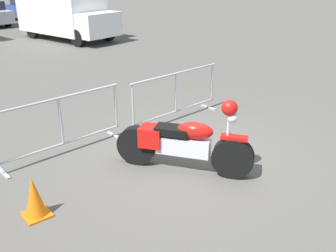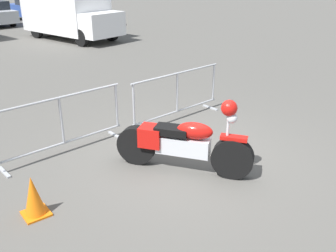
{
  "view_description": "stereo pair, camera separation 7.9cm",
  "coord_description": "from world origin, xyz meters",
  "px_view_note": "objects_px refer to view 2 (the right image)",
  "views": [
    {
      "loc": [
        -3.9,
        -4.4,
        3.11
      ],
      "look_at": [
        -0.32,
        0.12,
        0.65
      ],
      "focal_mm": 40.0,
      "sensor_mm": 36.0,
      "label": 1
    },
    {
      "loc": [
        -3.84,
        -4.45,
        3.11
      ],
      "look_at": [
        -0.32,
        0.12,
        0.65
      ],
      "focal_mm": 40.0,
      "sensor_mm": 36.0,
      "label": 2
    }
  ],
  "objects_px": {
    "crowd_barrier_far": "(177,96)",
    "delivery_van": "(68,11)",
    "motorcycle": "(183,143)",
    "crowd_barrier_near": "(62,124)",
    "traffic_cone": "(33,197)",
    "parked_car_blue": "(35,9)"
  },
  "relations": [
    {
      "from": "crowd_barrier_far",
      "to": "delivery_van",
      "type": "relative_size",
      "value": 0.46
    },
    {
      "from": "motorcycle",
      "to": "crowd_barrier_near",
      "type": "bearing_deg",
      "value": -178.83
    },
    {
      "from": "traffic_cone",
      "to": "parked_car_blue",
      "type": "bearing_deg",
      "value": 70.34
    },
    {
      "from": "motorcycle",
      "to": "crowd_barrier_far",
      "type": "relative_size",
      "value": 0.81
    },
    {
      "from": "crowd_barrier_near",
      "to": "traffic_cone",
      "type": "xyz_separation_m",
      "value": [
        -1.07,
        -1.5,
        -0.27
      ]
    },
    {
      "from": "delivery_van",
      "to": "motorcycle",
      "type": "bearing_deg",
      "value": -29.78
    },
    {
      "from": "motorcycle",
      "to": "crowd_barrier_far",
      "type": "bearing_deg",
      "value": 108.42
    },
    {
      "from": "crowd_barrier_near",
      "to": "crowd_barrier_far",
      "type": "height_order",
      "value": "same"
    },
    {
      "from": "motorcycle",
      "to": "parked_car_blue",
      "type": "bearing_deg",
      "value": 131.62
    },
    {
      "from": "motorcycle",
      "to": "crowd_barrier_far",
      "type": "distance_m",
      "value": 2.2
    },
    {
      "from": "crowd_barrier_near",
      "to": "parked_car_blue",
      "type": "height_order",
      "value": "parked_car_blue"
    },
    {
      "from": "parked_car_blue",
      "to": "motorcycle",
      "type": "bearing_deg",
      "value": 159.32
    },
    {
      "from": "delivery_van",
      "to": "traffic_cone",
      "type": "height_order",
      "value": "delivery_van"
    },
    {
      "from": "crowd_barrier_far",
      "to": "delivery_van",
      "type": "distance_m",
      "value": 11.17
    },
    {
      "from": "crowd_barrier_far",
      "to": "parked_car_blue",
      "type": "height_order",
      "value": "parked_car_blue"
    },
    {
      "from": "crowd_barrier_near",
      "to": "traffic_cone",
      "type": "distance_m",
      "value": 1.86
    },
    {
      "from": "delivery_van",
      "to": "parked_car_blue",
      "type": "bearing_deg",
      "value": 158.92
    },
    {
      "from": "parked_car_blue",
      "to": "traffic_cone",
      "type": "height_order",
      "value": "parked_car_blue"
    },
    {
      "from": "traffic_cone",
      "to": "crowd_barrier_far",
      "type": "bearing_deg",
      "value": 22.25
    },
    {
      "from": "traffic_cone",
      "to": "delivery_van",
      "type": "bearing_deg",
      "value": 63.87
    },
    {
      "from": "motorcycle",
      "to": "delivery_van",
      "type": "distance_m",
      "value": 13.2
    },
    {
      "from": "crowd_barrier_near",
      "to": "delivery_van",
      "type": "relative_size",
      "value": 0.46
    }
  ]
}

